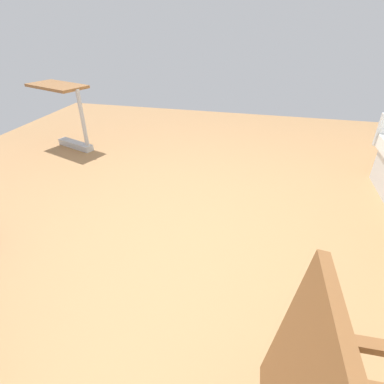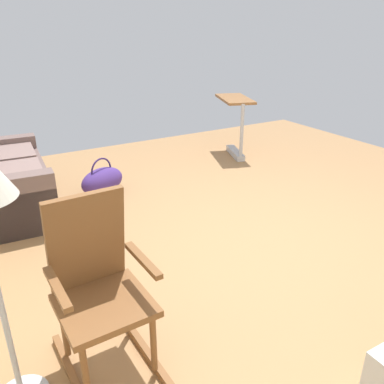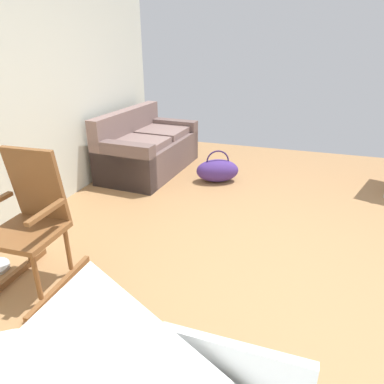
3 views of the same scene
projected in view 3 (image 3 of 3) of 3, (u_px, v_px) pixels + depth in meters
ground_plane at (276, 267)px, 2.92m from camera, size 7.05×7.05×0.00m
couch at (148, 150)px, 4.96m from camera, size 1.65×0.95×0.85m
rocking_chair at (32, 222)px, 2.59m from camera, size 0.78×0.52×1.05m
duffel_bag at (217, 170)px, 4.63m from camera, size 0.52×0.64×0.43m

